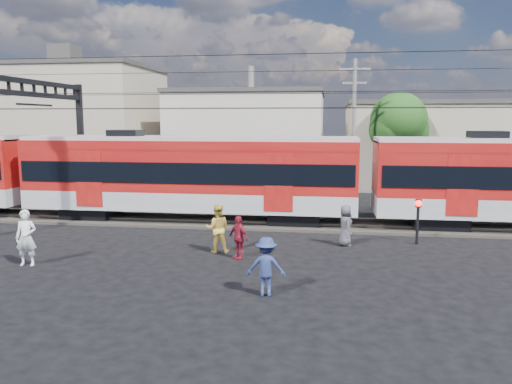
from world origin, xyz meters
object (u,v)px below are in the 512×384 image
pedestrian_a (26,238)px  crossing_signal (418,213)px  pedestrian_c (266,267)px  commuter_train (194,173)px

pedestrian_a → crossing_signal: bearing=10.5°
pedestrian_a → pedestrian_c: 8.69m
pedestrian_a → crossing_signal: pedestrian_a is taller
pedestrian_c → commuter_train: bearing=-64.4°
commuter_train → crossing_signal: (10.04, -3.10, -1.13)m
pedestrian_a → pedestrian_c: (8.50, -1.79, -0.12)m
commuter_train → pedestrian_a: 8.99m
pedestrian_a → crossing_signal: 14.65m
crossing_signal → pedestrian_a: bearing=-160.3°
pedestrian_c → crossing_signal: crossing_signal is taller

